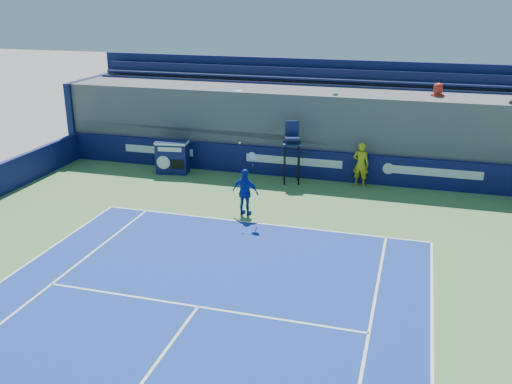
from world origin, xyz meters
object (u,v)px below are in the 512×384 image
(tennis_player, at_px, (245,192))
(umpire_chair, at_px, (292,146))
(match_clock, at_px, (172,156))
(ball_person, at_px, (361,164))

(tennis_player, bearing_deg, umpire_chair, 79.16)
(umpire_chair, bearing_deg, match_clock, -178.67)
(umpire_chair, relative_size, tennis_player, 0.96)
(ball_person, xyz_separation_m, match_clock, (-7.76, -0.50, -0.14))
(umpire_chair, bearing_deg, tennis_player, -100.84)
(ball_person, height_order, tennis_player, tennis_player)
(umpire_chair, bearing_deg, ball_person, 8.18)
(tennis_player, bearing_deg, match_clock, 139.47)
(ball_person, relative_size, tennis_player, 0.68)
(umpire_chair, height_order, tennis_player, tennis_player)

